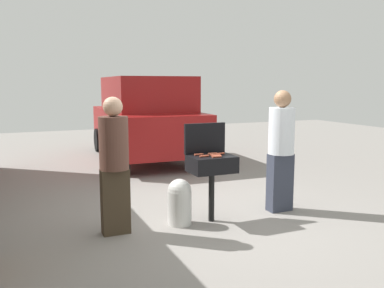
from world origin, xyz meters
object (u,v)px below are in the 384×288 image
at_px(hot_dog_1, 217,157).
at_px(hot_dog_7, 215,155).
at_px(hot_dog_6, 220,154).
at_px(hot_dog_2, 216,156).
at_px(hot_dog_0, 212,154).
at_px(hot_dog_3, 216,155).
at_px(hot_dog_4, 204,156).
at_px(person_left, 114,161).
at_px(propane_tank, 180,201).
at_px(parked_minivan, 146,118).
at_px(bbq_grill, 212,166).
at_px(person_right, 281,146).
at_px(hot_dog_5, 199,154).

height_order(hot_dog_1, hot_dog_7, same).
bearing_deg(hot_dog_6, hot_dog_2, -130.57).
bearing_deg(hot_dog_7, hot_dog_0, 84.87).
distance_m(hot_dog_3, hot_dog_4, 0.17).
bearing_deg(person_left, hot_dog_4, -3.96).
height_order(hot_dog_1, hot_dog_2, same).
relative_size(hot_dog_1, hot_dog_2, 1.00).
xyz_separation_m(propane_tank, parked_minivan, (0.99, 4.79, 0.70)).
bearing_deg(hot_dog_4, hot_dog_7, 13.07).
bearing_deg(hot_dog_1, bbq_grill, 91.32).
distance_m(bbq_grill, hot_dog_3, 0.17).
distance_m(hot_dog_1, hot_dog_6, 0.23).
bearing_deg(person_left, hot_dog_7, -1.65).
distance_m(hot_dog_6, person_right, 0.98).
relative_size(hot_dog_5, person_left, 0.08).
relative_size(hot_dog_2, hot_dog_3, 1.00).
bearing_deg(hot_dog_1, person_right, 8.48).
bearing_deg(hot_dog_7, hot_dog_6, 22.52).
distance_m(bbq_grill, hot_dog_5, 0.23).
xyz_separation_m(hot_dog_7, person_right, (1.09, 0.02, 0.04)).
xyz_separation_m(hot_dog_3, propane_tank, (-0.49, 0.09, -0.60)).
bearing_deg(person_right, hot_dog_4, 17.82).
bearing_deg(hot_dog_5, hot_dog_1, -58.88).
bearing_deg(hot_dog_3, hot_dog_5, 142.09).
bearing_deg(hot_dog_0, hot_dog_4, -145.18).
bearing_deg(hot_dog_4, hot_dog_6, 16.70).
bearing_deg(hot_dog_2, parked_minivan, 83.86).
bearing_deg(hot_dog_5, hot_dog_2, -52.75).
relative_size(hot_dog_7, parked_minivan, 0.03).
distance_m(hot_dog_6, hot_dog_7, 0.11).
relative_size(bbq_grill, person_left, 0.53).
distance_m(hot_dog_2, hot_dog_5, 0.26).
bearing_deg(parked_minivan, hot_dog_7, 86.11).
relative_size(hot_dog_1, propane_tank, 0.21).
distance_m(hot_dog_4, hot_dog_7, 0.18).
bearing_deg(hot_dog_3, hot_dog_1, -110.85).
xyz_separation_m(bbq_grill, hot_dog_4, (-0.13, -0.04, 0.15)).
bearing_deg(hot_dog_0, hot_dog_7, -95.13).
xyz_separation_m(bbq_grill, hot_dog_0, (0.05, 0.09, 0.15)).
xyz_separation_m(hot_dog_3, hot_dog_7, (0.00, 0.04, 0.00)).
bearing_deg(hot_dog_3, hot_dog_7, 85.45).
xyz_separation_m(bbq_grill, hot_dog_7, (0.04, 0.00, 0.15)).
bearing_deg(hot_dog_3, propane_tank, 169.36).
bearing_deg(bbq_grill, hot_dog_1, -88.68).
height_order(hot_dog_0, hot_dog_2, same).
xyz_separation_m(hot_dog_3, person_right, (1.09, 0.07, 0.04)).
distance_m(hot_dog_7, propane_tank, 0.77).
xyz_separation_m(hot_dog_1, person_right, (1.13, 0.17, 0.04)).
relative_size(hot_dog_5, propane_tank, 0.21).
distance_m(hot_dog_3, propane_tank, 0.77).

